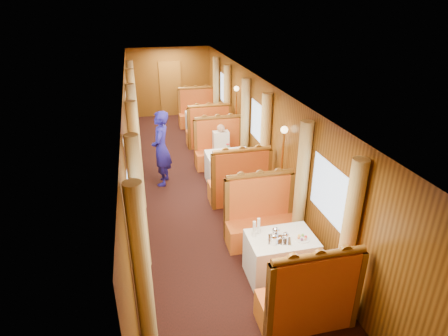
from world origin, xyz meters
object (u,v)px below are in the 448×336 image
object	(u,v)px
banquette_mid_fwd	(239,185)
teapot_back	(275,234)
fruit_plate	(302,238)
teapot_left	(274,240)
table_mid	(228,168)
tea_tray	(279,240)
banquette_far_aft	(198,114)
banquette_near_fwd	(308,300)
steward	(161,149)
rose_vase_far	(203,107)
banquette_near_aft	(261,221)
table_far	(203,124)
passenger	(221,142)
table_near	(280,257)
rose_vase_mid	(228,146)
teapot_right	(285,238)
banquette_far_fwd	(209,132)
banquette_mid_aft	(219,150)

from	to	relation	value
banquette_mid_fwd	teapot_back	world-z (taller)	banquette_mid_fwd
fruit_plate	teapot_left	bearing A→B (deg)	-176.89
table_mid	fruit_plate	distance (m)	3.64
tea_tray	banquette_mid_fwd	bearing A→B (deg)	88.60
banquette_far_aft	banquette_mid_fwd	bearing A→B (deg)	-90.00
banquette_near_fwd	teapot_back	xyz separation A→B (m)	(-0.10, 1.04, 0.40)
banquette_far_aft	teapot_left	world-z (taller)	banquette_far_aft
steward	rose_vase_far	bearing A→B (deg)	167.77
steward	fruit_plate	bearing A→B (deg)	39.12
banquette_near_aft	banquette_far_aft	distance (m)	7.00
table_far	passenger	distance (m)	2.75
table_mid	tea_tray	xyz separation A→B (m)	(-0.06, -3.56, 0.38)
table_near	fruit_plate	world-z (taller)	fruit_plate
rose_vase_mid	rose_vase_far	world-z (taller)	same
banquette_near_aft	teapot_right	size ratio (longest dim) A/B	8.87
table_mid	teapot_right	world-z (taller)	teapot_right
banquette_far_fwd	steward	distance (m)	2.74
table_mid	steward	size ratio (longest dim) A/B	0.58
steward	table_mid	bearing A→B (deg)	93.61
banquette_mid_fwd	teapot_left	xyz separation A→B (m)	(-0.19, -2.62, 0.40)
table_far	fruit_plate	bearing A→B (deg)	-87.67
table_near	teapot_back	bearing A→B (deg)	165.19
banquette_near_fwd	banquette_far_fwd	distance (m)	7.00
rose_vase_far	banquette_near_aft	bearing A→B (deg)	-90.10
steward	banquette_near_fwd	bearing A→B (deg)	31.73
banquette_far_aft	passenger	xyz separation A→B (m)	(-0.00, -3.74, 0.32)
banquette_near_fwd	banquette_mid_fwd	size ratio (longest dim) A/B	1.00
table_mid	banquette_far_aft	distance (m)	4.51
banquette_mid_fwd	teapot_right	size ratio (longest dim) A/B	8.87
table_far	teapot_right	distance (m)	7.11
banquette_mid_aft	teapot_back	xyz separation A→B (m)	(-0.10, -4.49, 0.40)
teapot_back	steward	size ratio (longest dim) A/B	0.10
table_far	rose_vase_far	distance (m)	0.55
teapot_left	rose_vase_mid	xyz separation A→B (m)	(0.17, 3.65, 0.11)
banquette_near_fwd	banquette_far_fwd	size ratio (longest dim) A/B	1.00
banquette_mid_fwd	table_near	bearing A→B (deg)	-90.00
banquette_near_aft	steward	xyz separation A→B (m)	(-1.56, 2.76, 0.48)
table_far	banquette_far_fwd	distance (m)	1.02
banquette_mid_aft	tea_tray	world-z (taller)	banquette_mid_aft
banquette_near_aft	teapot_left	size ratio (longest dim) A/B	7.66
banquette_far_fwd	table_far	bearing A→B (deg)	90.00
rose_vase_far	tea_tray	bearing A→B (deg)	-90.59
table_near	passenger	size ratio (longest dim) A/B	1.38
tea_tray	table_far	bearing A→B (deg)	89.49
table_near	banquette_far_fwd	xyz separation A→B (m)	(0.00, 5.99, 0.05)
rose_vase_far	passenger	xyz separation A→B (m)	(-0.01, -2.72, -0.19)
banquette_near_fwd	table_far	distance (m)	8.01
banquette_near_fwd	steward	bearing A→B (deg)	108.00
banquette_near_fwd	banquette_far_fwd	world-z (taller)	same
tea_tray	rose_vase_far	bearing A→B (deg)	89.41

